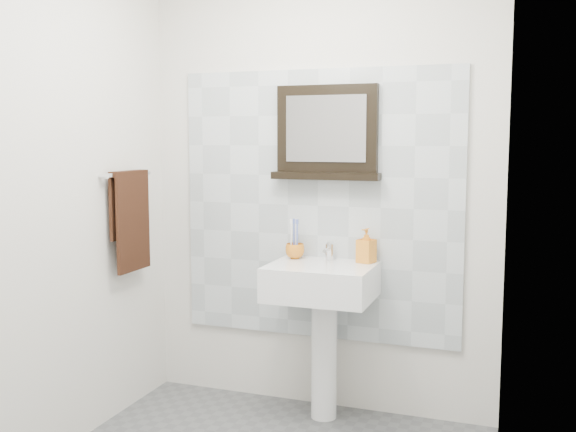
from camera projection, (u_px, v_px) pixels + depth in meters
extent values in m
cube|color=silver|center=(319.00, 188.00, 3.76)|extent=(2.00, 0.01, 2.50)
cube|color=silver|center=(59.00, 246.00, 1.70)|extent=(2.00, 0.01, 2.50)
cube|color=silver|center=(38.00, 198.00, 3.07)|extent=(0.01, 2.20, 2.50)
cube|color=silver|center=(495.00, 215.00, 2.39)|extent=(0.01, 2.20, 2.50)
cube|color=#B4BEC3|center=(318.00, 206.00, 3.76)|extent=(1.60, 0.02, 1.50)
cylinder|color=white|center=(324.00, 357.00, 3.66)|extent=(0.14, 0.14, 0.68)
cube|color=white|center=(321.00, 282.00, 3.56)|extent=(0.55, 0.44, 0.18)
cylinder|color=silver|center=(320.00, 268.00, 3.53)|extent=(0.32, 0.32, 0.02)
cylinder|color=#4C4C4F|center=(320.00, 266.00, 3.53)|extent=(0.04, 0.04, 0.00)
cylinder|color=silver|center=(329.00, 252.00, 3.68)|extent=(0.04, 0.04, 0.09)
cylinder|color=silver|center=(327.00, 250.00, 3.64)|extent=(0.02, 0.10, 0.02)
cube|color=silver|center=(330.00, 243.00, 3.69)|extent=(0.02, 0.07, 0.01)
imported|color=orange|center=(295.00, 251.00, 3.73)|extent=(0.13, 0.13, 0.08)
cylinder|color=white|center=(291.00, 240.00, 3.72)|extent=(0.01, 0.01, 0.19)
cube|color=white|center=(291.00, 221.00, 3.71)|extent=(0.01, 0.01, 0.03)
cylinder|color=#5264BC|center=(297.00, 240.00, 3.71)|extent=(0.01, 0.01, 0.19)
cube|color=#5264BC|center=(297.00, 222.00, 3.70)|extent=(0.01, 0.01, 0.03)
cylinder|color=white|center=(296.00, 239.00, 3.74)|extent=(0.01, 0.01, 0.19)
cube|color=white|center=(296.00, 221.00, 3.73)|extent=(0.01, 0.01, 0.03)
cylinder|color=#5264BC|center=(294.00, 239.00, 3.74)|extent=(0.01, 0.01, 0.19)
cube|color=#5264BC|center=(294.00, 221.00, 3.72)|extent=(0.01, 0.01, 0.03)
imported|color=orange|center=(366.00, 246.00, 3.60)|extent=(0.11, 0.11, 0.19)
cube|color=black|center=(327.00, 129.00, 3.67)|extent=(0.56, 0.06, 0.47)
cube|color=#99999E|center=(326.00, 129.00, 3.64)|extent=(0.45, 0.01, 0.36)
cube|color=black|center=(326.00, 176.00, 3.67)|extent=(0.60, 0.11, 0.04)
cylinder|color=silver|center=(129.00, 174.00, 3.65)|extent=(0.03, 0.40, 0.03)
cylinder|color=silver|center=(103.00, 176.00, 3.49)|extent=(0.05, 0.02, 0.02)
cylinder|color=silver|center=(143.00, 173.00, 3.84)|extent=(0.05, 0.02, 0.02)
cube|color=black|center=(133.00, 224.00, 3.68)|extent=(0.02, 0.30, 0.52)
cube|color=black|center=(126.00, 207.00, 3.68)|extent=(0.02, 0.30, 0.34)
cube|color=black|center=(129.00, 173.00, 3.65)|extent=(0.06, 0.30, 0.03)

